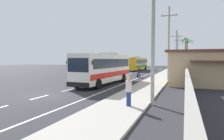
# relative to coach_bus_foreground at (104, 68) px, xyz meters

# --- Properties ---
(ground_plane) EXTENTS (160.00, 160.00, 0.00)m
(ground_plane) POSITION_rel_coach_bus_foreground_xyz_m (-1.51, -8.38, -1.96)
(ground_plane) COLOR #28282D
(sidewalk_kerb) EXTENTS (3.20, 90.00, 0.14)m
(sidewalk_kerb) POSITION_rel_coach_bus_foreground_xyz_m (5.29, 1.62, -1.89)
(sidewalk_kerb) COLOR #A8A399
(sidewalk_kerb) RESTS_ON ground
(lane_markings) EXTENTS (3.68, 71.00, 0.01)m
(lane_markings) POSITION_rel_coach_bus_foreground_xyz_m (0.67, 6.43, -1.96)
(lane_markings) COLOR white
(lane_markings) RESTS_ON ground
(boundary_wall) EXTENTS (0.24, 60.00, 2.06)m
(boundary_wall) POSITION_rel_coach_bus_foreground_xyz_m (9.09, 5.62, -0.93)
(boundary_wall) COLOR #9E998E
(boundary_wall) RESTS_ON ground
(coach_bus_foreground) EXTENTS (3.29, 11.25, 3.77)m
(coach_bus_foreground) POSITION_rel_coach_bus_foreground_xyz_m (0.00, 0.00, 0.00)
(coach_bus_foreground) COLOR silver
(coach_bus_foreground) RESTS_ON ground
(coach_bus_far_lane) EXTENTS (3.23, 12.09, 3.68)m
(coach_bus_far_lane) POSITION_rel_coach_bus_foreground_xyz_m (-3.08, 29.87, -0.04)
(coach_bus_far_lane) COLOR gold
(coach_bus_far_lane) RESTS_ON ground
(motorcycle_beside_bus) EXTENTS (0.56, 1.96, 1.58)m
(motorcycle_beside_bus) POSITION_rel_coach_bus_foreground_xyz_m (1.89, 9.79, -1.32)
(motorcycle_beside_bus) COLOR black
(motorcycle_beside_bus) RESTS_ON ground
(pedestrian_near_kerb) EXTENTS (0.36, 0.36, 1.71)m
(pedestrian_near_kerb) POSITION_rel_coach_bus_foreground_xyz_m (5.83, -9.96, -0.93)
(pedestrian_near_kerb) COLOR navy
(pedestrian_near_kerb) RESTS_ON sidewalk_kerb
(utility_pole_nearest) EXTENTS (2.41, 0.24, 8.60)m
(utility_pole_nearest) POSITION_rel_coach_bus_foreground_xyz_m (7.04, -8.71, 2.52)
(utility_pole_nearest) COLOR #9E9E99
(utility_pole_nearest) RESTS_ON ground
(utility_pole_mid) EXTENTS (2.19, 0.24, 9.91)m
(utility_pole_mid) POSITION_rel_coach_bus_foreground_xyz_m (6.84, 5.84, 3.20)
(utility_pole_mid) COLOR #9E9E99
(utility_pole_mid) RESTS_ON ground
(utility_pole_far) EXTENTS (2.06, 0.24, 8.84)m
(utility_pole_far) POSITION_rel_coach_bus_foreground_xyz_m (7.17, 20.39, 2.64)
(utility_pole_far) COLOR #9E9E99
(utility_pole_far) RESTS_ON ground
(utility_pole_distant) EXTENTS (2.03, 0.24, 10.24)m
(utility_pole_distant) POSITION_rel_coach_bus_foreground_xyz_m (6.87, 34.94, 3.31)
(utility_pole_distant) COLOR #9E9E99
(utility_pole_distant) RESTS_ON ground
(palm_nearest) EXTENTS (2.83, 3.03, 7.60)m
(palm_nearest) POSITION_rel_coach_bus_foreground_xyz_m (9.28, 28.28, 3.54)
(palm_nearest) COLOR brown
(palm_nearest) RESTS_ON ground
(palm_second) EXTENTS (2.88, 2.92, 7.53)m
(palm_second) POSITION_rel_coach_bus_foreground_xyz_m (8.93, 22.51, 3.30)
(palm_second) COLOR brown
(palm_second) RESTS_ON ground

